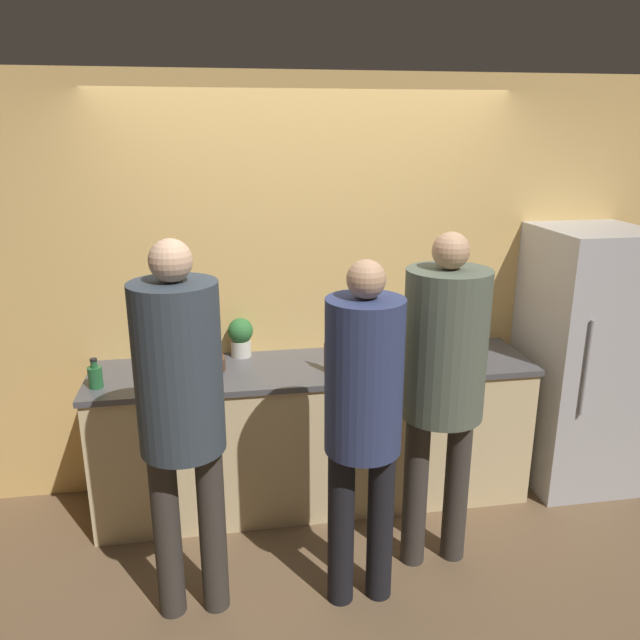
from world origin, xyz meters
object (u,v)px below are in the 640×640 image
person_center (363,408)px  fruit_bowl (202,364)px  utensil_crock (458,337)px  bottle_red (198,375)px  person_left (180,399)px  bottle_amber (328,356)px  cup_black (473,357)px  potted_plant (241,336)px  person_right (444,368)px  bottle_green (95,376)px  refrigerator (581,359)px

person_center → fruit_bowl: 1.22m
utensil_crock → bottle_red: bearing=-167.0°
person_left → fruit_bowl: bearing=85.2°
bottle_amber → cup_black: (0.88, -0.04, -0.05)m
potted_plant → person_left: bearing=-105.9°
person_left → potted_plant: 1.16m
person_right → bottle_green: (-1.79, 0.58, -0.15)m
person_center → person_left: bearing=176.2°
bottle_amber → cup_black: bearing=-2.9°
refrigerator → fruit_bowl: refrigerator is taller
bottle_amber → utensil_crock: bearing=17.8°
fruit_bowl → bottle_green: bottle_green is taller
person_left → person_center: size_ratio=1.06×
utensil_crock → bottle_green: utensil_crock is taller
fruit_bowl → bottle_amber: (0.73, -0.14, 0.06)m
person_right → utensil_crock: 1.01m
person_right → utensil_crock: (0.44, 0.89, -0.16)m
person_left → person_right: person_left is taller
person_left → utensil_crock: bearing=31.4°
person_left → bottle_green: person_left is taller
person_center → fruit_bowl: size_ratio=6.34×
refrigerator → person_center: person_center is taller
fruit_bowl → bottle_amber: bottle_amber is taller
refrigerator → potted_plant: bearing=173.0°
person_right → bottle_amber: 0.77m
refrigerator → bottle_green: (-2.99, -0.10, 0.12)m
bottle_amber → bottle_red: 0.76m
person_left → person_center: 0.83m
person_center → cup_black: bearing=41.6°
person_left → fruit_bowl: person_left is taller
person_right → bottle_amber: person_right is taller
refrigerator → person_left: (-2.49, -0.84, 0.28)m
person_left → cup_black: size_ratio=18.02×
person_right → bottle_amber: (-0.48, 0.59, -0.12)m
person_left → bottle_green: (-0.50, 0.74, -0.16)m
bottle_green → potted_plant: size_ratio=0.69×
person_left → potted_plant: person_left is taller
bottle_red → potted_plant: bearing=59.2°
refrigerator → cup_black: (-0.80, -0.12, 0.11)m
utensil_crock → bottle_green: (-2.23, -0.31, 0.00)m
person_left → bottle_amber: (0.81, 0.76, -0.13)m
bottle_red → bottle_green: bottle_green is taller
bottle_amber → bottle_red: (-0.75, -0.09, -0.04)m
bottle_amber → cup_black: bottle_amber is taller
bottle_green → potted_plant: 0.90m
person_right → cup_black: 0.70m
person_right → bottle_red: 1.34m
refrigerator → person_right: bearing=-150.7°
fruit_bowl → cup_black: bearing=-6.6°
bottle_red → bottle_green: bearing=172.7°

